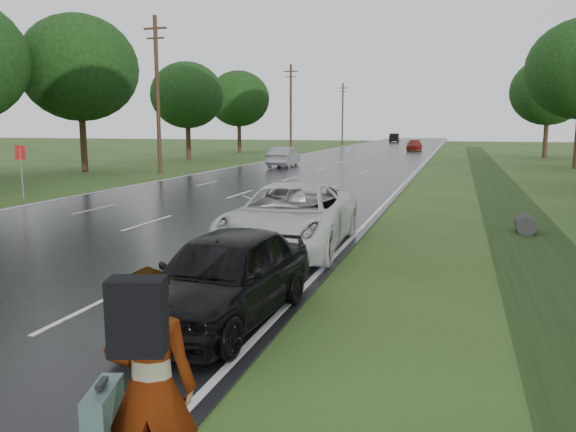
# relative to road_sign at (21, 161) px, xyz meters

# --- Properties ---
(road) EXTENTS (14.00, 180.00, 0.04)m
(road) POSITION_rel_road_sign_xyz_m (8.50, 33.00, -1.62)
(road) COLOR black
(road) RESTS_ON ground
(edge_stripe_east) EXTENTS (0.12, 180.00, 0.01)m
(edge_stripe_east) POSITION_rel_road_sign_xyz_m (15.25, 33.00, -1.60)
(edge_stripe_east) COLOR silver
(edge_stripe_east) RESTS_ON road
(edge_stripe_west) EXTENTS (0.12, 180.00, 0.01)m
(edge_stripe_west) POSITION_rel_road_sign_xyz_m (1.75, 33.00, -1.60)
(edge_stripe_west) COLOR silver
(edge_stripe_west) RESTS_ON road
(center_line) EXTENTS (0.12, 180.00, 0.01)m
(center_line) POSITION_rel_road_sign_xyz_m (8.50, 33.00, -1.60)
(center_line) COLOR silver
(center_line) RESTS_ON road
(drainage_ditch) EXTENTS (2.20, 120.00, 0.56)m
(drainage_ditch) POSITION_rel_road_sign_xyz_m (20.00, 6.71, -1.61)
(drainage_ditch) COLOR black
(drainage_ditch) RESTS_ON ground
(road_sign) EXTENTS (0.50, 0.06, 2.30)m
(road_sign) POSITION_rel_road_sign_xyz_m (0.00, 0.00, 0.00)
(road_sign) COLOR slate
(road_sign) RESTS_ON ground
(utility_pole_mid) EXTENTS (1.60, 0.26, 10.00)m
(utility_pole_mid) POSITION_rel_road_sign_xyz_m (-0.70, 13.00, 3.55)
(utility_pole_mid) COLOR #3A2318
(utility_pole_mid) RESTS_ON ground
(utility_pole_far) EXTENTS (1.60, 0.26, 10.00)m
(utility_pole_far) POSITION_rel_road_sign_xyz_m (-0.70, 43.00, 3.55)
(utility_pole_far) COLOR #3A2318
(utility_pole_far) RESTS_ON ground
(utility_pole_distant) EXTENTS (1.60, 0.26, 10.00)m
(utility_pole_distant) POSITION_rel_road_sign_xyz_m (-0.70, 73.00, 3.55)
(utility_pole_distant) COLOR #3A2318
(utility_pole_distant) RESTS_ON ground
(tree_east_f) EXTENTS (7.20, 7.20, 9.62)m
(tree_east_f) POSITION_rel_road_sign_xyz_m (26.00, 40.00, 4.73)
(tree_east_f) COLOR #3A2318
(tree_east_f) RESTS_ON ground
(tree_west_c) EXTENTS (7.80, 7.80, 10.43)m
(tree_west_c) POSITION_rel_road_sign_xyz_m (-6.50, 13.00, 5.27)
(tree_west_c) COLOR #3A2318
(tree_west_c) RESTS_ON ground
(tree_west_d) EXTENTS (6.60, 6.60, 8.80)m
(tree_west_d) POSITION_rel_road_sign_xyz_m (-5.70, 27.00, 4.18)
(tree_west_d) COLOR #3A2318
(tree_west_d) RESTS_ON ground
(tree_west_f) EXTENTS (7.00, 7.00, 9.29)m
(tree_west_f) POSITION_rel_road_sign_xyz_m (-6.30, 41.00, 4.49)
(tree_west_f) COLOR #3A2318
(tree_west_f) RESTS_ON ground
(pedestrian) EXTENTS (1.06, 0.81, 2.06)m
(pedestrian) POSITION_rel_road_sign_xyz_m (15.68, -16.02, -0.58)
(pedestrian) COLOR #A5998C
(pedestrian) RESTS_ON ground
(white_pickup) EXTENTS (2.97, 6.03, 1.65)m
(white_pickup) POSITION_rel_road_sign_xyz_m (14.00, -6.30, -0.78)
(white_pickup) COLOR silver
(white_pickup) RESTS_ON road
(dark_sedan) EXTENTS (2.01, 4.43, 1.48)m
(dark_sedan) POSITION_rel_road_sign_xyz_m (14.50, -11.73, -0.86)
(dark_sedan) COLOR black
(dark_sedan) RESTS_ON road
(silver_sedan) EXTENTS (1.85, 4.66, 1.51)m
(silver_sedan) POSITION_rel_road_sign_xyz_m (5.27, 21.07, -0.85)
(silver_sedan) COLOR gray
(silver_sedan) RESTS_ON road
(far_car_red) EXTENTS (2.09, 4.67, 1.33)m
(far_car_red) POSITION_rel_road_sign_xyz_m (12.71, 51.61, -0.94)
(far_car_red) COLOR maroon
(far_car_red) RESTS_ON road
(far_car_dark) EXTENTS (1.97, 4.96, 1.60)m
(far_car_dark) POSITION_rel_road_sign_xyz_m (6.34, 87.39, -0.80)
(far_car_dark) COLOR black
(far_car_dark) RESTS_ON road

